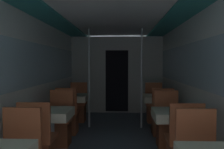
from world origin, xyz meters
TOP-DOWN VIEW (x-y plane):
  - wall_left at (-1.31, 2.80)m, footprint 0.05×8.39m
  - wall_right at (1.31, 2.80)m, footprint 0.05×8.39m
  - ceiling_panel at (0.00, 2.80)m, footprint 2.63×8.39m
  - bulkhead_far at (0.00, 6.13)m, footprint 2.58×0.09m
  - dining_table_left_1 at (-0.92, 2.71)m, footprint 0.62×0.62m
  - chair_left_far_1 at (-0.92, 3.25)m, footprint 0.41×0.41m
  - dining_table_left_2 at (-0.92, 4.47)m, footprint 0.62×0.62m
  - chair_left_near_2 at (-0.92, 3.92)m, footprint 0.41×0.41m
  - chair_left_far_2 at (-0.92, 5.01)m, footprint 0.41×0.41m
  - support_pole_left_2 at (-0.57, 4.47)m, footprint 0.04×0.04m
  - dining_table_right_1 at (0.92, 2.71)m, footprint 0.62×0.62m
  - chair_right_far_1 at (0.92, 3.25)m, footprint 0.41×0.41m
  - dining_table_right_2 at (0.92, 4.47)m, footprint 0.62×0.62m
  - chair_right_near_2 at (0.92, 3.92)m, footprint 0.41×0.41m
  - chair_right_far_2 at (0.92, 5.01)m, footprint 0.41×0.41m
  - support_pole_right_2 at (0.57, 4.47)m, footprint 0.04×0.04m

SIDE VIEW (x-z plane):
  - chair_left_far_1 at x=-0.92m, z-range -0.17..0.76m
  - chair_left_near_2 at x=-0.92m, z-range -0.17..0.76m
  - chair_left_far_2 at x=-0.92m, z-range -0.17..0.76m
  - chair_right_far_1 at x=0.92m, z-range -0.17..0.76m
  - chair_right_near_2 at x=0.92m, z-range -0.17..0.76m
  - chair_right_far_2 at x=0.92m, z-range -0.17..0.76m
  - dining_table_left_1 at x=-0.92m, z-range 0.24..0.96m
  - dining_table_left_2 at x=-0.92m, z-range 0.24..0.96m
  - dining_table_right_1 at x=0.92m, z-range 0.24..0.96m
  - dining_table_right_2 at x=0.92m, z-range 0.24..0.96m
  - bulkhead_far at x=0.00m, z-range -0.01..2.15m
  - support_pole_left_2 at x=-0.57m, z-range 0.00..2.16m
  - support_pole_right_2 at x=0.57m, z-range 0.00..2.16m
  - wall_left at x=-1.31m, z-range 0.05..2.21m
  - wall_right at x=1.31m, z-range 0.05..2.21m
  - ceiling_panel at x=0.00m, z-range 2.17..2.24m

